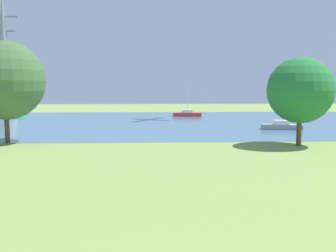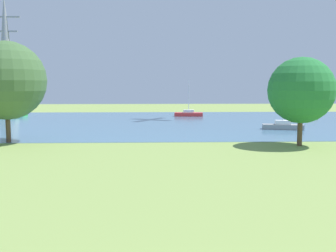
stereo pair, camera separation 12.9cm
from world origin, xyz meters
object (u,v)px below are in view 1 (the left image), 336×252
object	(u,v)px
sailboat_red	(187,114)
sailboat_gray	(282,126)
sailboat_yellow	(301,114)
sailboat_green	(11,113)
tree_mid_shore	(5,81)
electricity_pylon	(4,52)
tree_east_far	(300,90)

from	to	relation	value
sailboat_red	sailboat_gray	distance (m)	22.16
sailboat_yellow	sailboat_gray	size ratio (longest dim) A/B	1.00
sailboat_green	tree_mid_shore	distance (m)	33.46
sailboat_yellow	electricity_pylon	distance (m)	61.61
sailboat_red	electricity_pylon	xyz separation A→B (m)	(-37.46, 19.91, 11.84)
sailboat_yellow	sailboat_gray	world-z (taller)	sailboat_gray
sailboat_gray	tree_mid_shore	bearing A→B (deg)	-161.79
sailboat_red	sailboat_gray	bearing A→B (deg)	-64.12
sailboat_red	tree_east_far	bearing A→B (deg)	-77.77
sailboat_green	electricity_pylon	bearing A→B (deg)	111.90
sailboat_green	tree_mid_shore	size ratio (longest dim) A/B	0.61
sailboat_green	electricity_pylon	distance (m)	22.90
tree_mid_shore	tree_east_far	world-z (taller)	tree_mid_shore
electricity_pylon	tree_mid_shore	bearing A→B (deg)	-70.21
sailboat_green	tree_east_far	bearing A→B (deg)	-42.62
sailboat_red	sailboat_yellow	xyz separation A→B (m)	(19.10, -1.46, 0.00)
sailboat_gray	sailboat_red	bearing A→B (deg)	115.88
sailboat_red	sailboat_yellow	world-z (taller)	sailboat_yellow
sailboat_green	sailboat_gray	size ratio (longest dim) A/B	0.91
sailboat_yellow	sailboat_gray	distance (m)	20.75
sailboat_red	sailboat_yellow	size ratio (longest dim) A/B	0.95
sailboat_red	sailboat_green	bearing A→B (deg)	176.72
sailboat_gray	electricity_pylon	world-z (taller)	electricity_pylon
tree_east_far	electricity_pylon	bearing A→B (deg)	130.34
sailboat_green	sailboat_red	bearing A→B (deg)	-3.28
sailboat_red	tree_east_far	distance (m)	33.56
tree_east_far	electricity_pylon	xyz separation A→B (m)	(-44.51, 52.41, 7.35)
tree_mid_shore	electricity_pylon	xyz separation A→B (m)	(-17.81, 49.50, 6.47)
tree_mid_shore	tree_east_far	size ratio (longest dim) A/B	1.20
sailboat_gray	electricity_pylon	xyz separation A→B (m)	(-47.14, 39.85, 11.83)
sailboat_gray	electricity_pylon	distance (m)	62.85
tree_mid_shore	electricity_pylon	world-z (taller)	electricity_pylon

